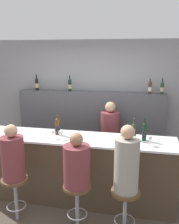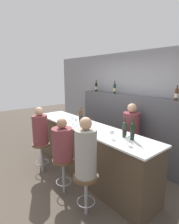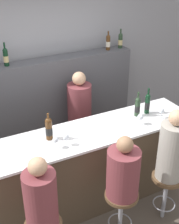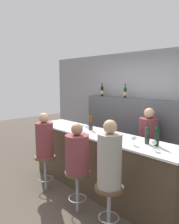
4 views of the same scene
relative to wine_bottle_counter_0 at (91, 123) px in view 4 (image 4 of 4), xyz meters
name	(u,v)px [view 4 (image 4 of 4)]	position (x,y,z in m)	size (l,w,h in m)	color
ground_plane	(86,197)	(0.30, -0.39, -1.20)	(16.00, 16.00, 0.00)	#4C4238
wall_back	(147,111)	(0.30, 1.40, 0.10)	(6.40, 0.05, 2.60)	gray
bar_counter	(99,162)	(0.30, -0.07, -0.67)	(3.13, 0.67, 1.06)	#473828
back_bar_cabinet	(140,136)	(0.30, 1.18, -0.41)	(2.94, 0.28, 1.58)	#4C4C51
wine_bottle_counter_0	(91,123)	(0.00, 0.00, 0.00)	(0.08, 0.08, 0.33)	#4C2D14
wine_bottle_counter_1	(147,135)	(1.20, 0.00, -0.01)	(0.07, 0.07, 0.33)	#233823
wine_bottle_counter_2	(157,136)	(1.36, 0.00, 0.00)	(0.07, 0.07, 0.35)	black
wine_bottle_backbar_0	(102,91)	(-0.84, 1.18, 0.51)	(0.07, 0.07, 0.32)	black
wine_bottle_backbar_1	(125,92)	(-0.13, 1.18, 0.51)	(0.07, 0.07, 0.32)	black
wine_glass_0	(82,126)	(0.00, -0.20, -0.04)	(0.07, 0.07, 0.14)	silver
wine_glass_1	(87,127)	(0.12, -0.20, -0.04)	(0.07, 0.07, 0.14)	silver
wine_glass_2	(134,139)	(1.11, -0.20, -0.04)	(0.08, 0.08, 0.14)	silver
wine_glass_3	(154,143)	(1.43, -0.20, -0.04)	(0.07, 0.07, 0.14)	silver
tasting_menu	(108,139)	(0.64, -0.22, -0.14)	(0.21, 0.30, 0.00)	white
bar_stool_left	(45,163)	(-0.38, -0.76, -0.70)	(0.37, 0.37, 0.64)	gray
guest_seated_left	(44,138)	(-0.38, -0.76, -0.22)	(0.31, 0.31, 0.78)	brown
bar_stool_middle	(77,180)	(0.51, -0.76, -0.70)	(0.37, 0.37, 0.64)	gray
guest_seated_middle	(77,152)	(0.51, -0.76, -0.26)	(0.35, 0.35, 0.73)	brown
bar_stool_right	(109,196)	(1.15, -0.76, -0.70)	(0.37, 0.37, 0.64)	gray
guest_seated_right	(110,158)	(1.15, -0.76, -0.18)	(0.31, 0.31, 0.87)	gray
bartender	(148,150)	(0.75, 0.77, -0.52)	(0.35, 0.35, 1.48)	brown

